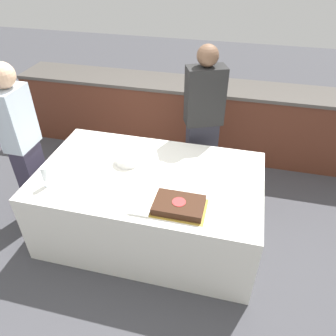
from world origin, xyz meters
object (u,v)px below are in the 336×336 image
object	(u,v)px
cake	(179,205)
wine_glass	(45,174)
person_cutting_cake	(203,123)
plate_stack	(128,159)
person_seated_left	(23,144)

from	to	relation	value
cake	wine_glass	size ratio (longest dim) A/B	2.27
wine_glass	person_cutting_cake	world-z (taller)	person_cutting_cake
plate_stack	person_cutting_cake	xyz separation A→B (m)	(0.59, 0.68, 0.10)
wine_glass	person_seated_left	xyz separation A→B (m)	(-0.43, 0.35, 0.02)
person_seated_left	plate_stack	bearing A→B (deg)	-82.55
plate_stack	person_seated_left	world-z (taller)	person_seated_left
cake	person_seated_left	distance (m)	1.61
cake	wine_glass	xyz separation A→B (m)	(-1.14, 0.01, 0.09)
wine_glass	person_seated_left	bearing A→B (deg)	140.67
plate_stack	wine_glass	xyz separation A→B (m)	(-0.55, -0.48, 0.09)
cake	person_seated_left	world-z (taller)	person_seated_left
cake	plate_stack	distance (m)	0.76
cake	wine_glass	world-z (taller)	wine_glass
cake	person_cutting_cake	distance (m)	1.18
person_seated_left	person_cutting_cake	bearing A→B (deg)	-62.57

